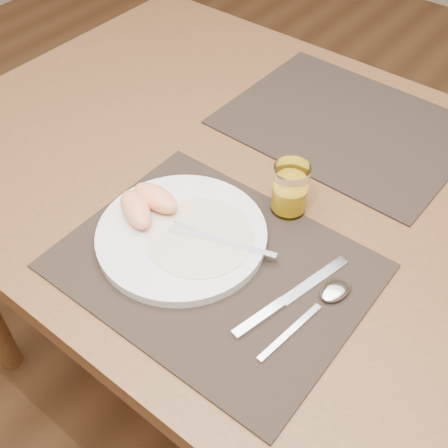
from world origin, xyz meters
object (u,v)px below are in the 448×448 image
placemat_near (214,266)px  spoon (329,295)px  juice_glass (290,191)px  table (286,221)px  knife (283,302)px  plate (182,235)px  fork (213,238)px  placemat_far (346,125)px

placemat_near → spoon: bearing=18.1°
spoon → juice_glass: (-0.15, 0.12, 0.03)m
table → juice_glass: juice_glass is taller
table → knife: size_ratio=6.43×
placemat_near → plate: size_ratio=1.67×
juice_glass → fork: bearing=-107.6°
table → spoon: size_ratio=7.28×
knife → juice_glass: size_ratio=2.44×
table → spoon: spoon is taller
placemat_far → knife: 0.46m
placemat_near → placemat_far: (-0.02, 0.44, 0.00)m
table → plate: (-0.07, -0.21, 0.10)m
table → fork: size_ratio=8.16×
table → placemat_far: bearing=93.8°
spoon → placemat_near: bearing=-161.9°
placemat_far → spoon: spoon is taller
plate → juice_glass: juice_glass is taller
placemat_near → fork: fork is taller
placemat_far → fork: size_ratio=2.62×
spoon → juice_glass: size_ratio=2.15×
placemat_far → placemat_near: bearing=-87.1°
placemat_far → spoon: (0.19, -0.38, 0.01)m
table → fork: (-0.02, -0.19, 0.11)m
table → knife: (0.13, -0.21, 0.09)m
plate → knife: (0.20, -0.00, -0.01)m
plate → juice_glass: (0.09, 0.16, 0.03)m
spoon → juice_glass: 0.19m
placemat_near → fork: bearing=131.7°
placemat_near → knife: bearing=2.9°
fork → spoon: (0.19, 0.03, -0.01)m
juice_glass → plate: bearing=-120.2°
spoon → juice_glass: juice_glass is taller
placemat_near → knife: size_ratio=2.07×
spoon → table: bearing=136.9°
placemat_near → placemat_far: 0.44m
placemat_far → plate: plate is taller
table → placemat_far: (-0.01, 0.22, 0.09)m
fork → juice_glass: juice_glass is taller
placemat_near → fork: size_ratio=2.62×
knife → spoon: (0.05, 0.05, 0.00)m
placemat_far → plate: (-0.05, -0.43, 0.01)m
table → placemat_far: 0.24m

